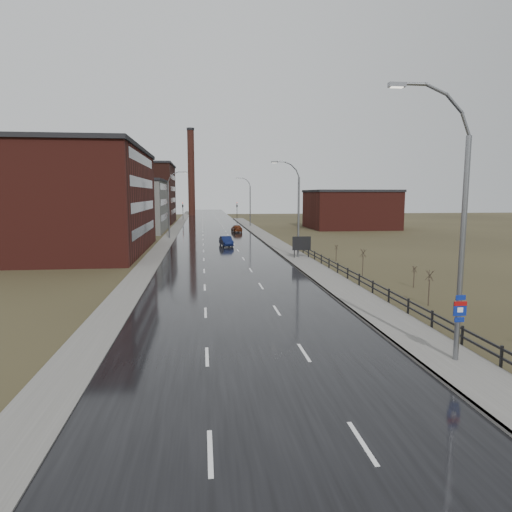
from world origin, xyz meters
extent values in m
plane|color=#2D2819|center=(0.00, 0.00, 0.00)|extent=(320.00, 320.00, 0.00)
cube|color=black|center=(0.00, 60.00, 0.03)|extent=(14.00, 300.00, 0.06)
cube|color=#595651|center=(8.60, 35.00, 0.09)|extent=(3.20, 180.00, 0.18)
cube|color=slate|center=(7.08, 35.00, 0.09)|extent=(0.16, 180.00, 0.18)
cube|color=#595651|center=(-8.20, 60.00, 0.06)|extent=(2.40, 260.00, 0.12)
cube|color=#471914|center=(-21.00, 45.00, 6.50)|extent=(22.00, 28.00, 13.00)
cube|color=black|center=(-21.00, 45.00, 13.25)|extent=(22.44, 28.56, 0.50)
cube|color=black|center=(-10.02, 45.00, 3.00)|extent=(0.06, 22.40, 1.20)
cube|color=black|center=(-10.02, 45.00, 6.00)|extent=(0.06, 22.40, 1.20)
cube|color=black|center=(-10.02, 45.00, 9.00)|extent=(0.06, 22.40, 1.20)
cube|color=black|center=(-10.02, 45.00, 12.00)|extent=(0.06, 22.40, 1.20)
cube|color=slate|center=(-18.00, 78.00, 5.00)|extent=(16.00, 20.00, 10.00)
cube|color=black|center=(-18.00, 78.00, 10.25)|extent=(16.32, 20.40, 0.50)
cube|color=black|center=(-10.02, 78.00, 3.00)|extent=(0.06, 16.00, 1.20)
cube|color=black|center=(-10.02, 78.00, 6.00)|extent=(0.06, 16.00, 1.20)
cube|color=black|center=(-10.02, 78.00, 9.00)|extent=(0.06, 16.00, 1.20)
cube|color=#331611|center=(-23.00, 108.00, 7.50)|extent=(26.00, 24.00, 15.00)
cube|color=black|center=(-23.00, 108.00, 15.25)|extent=(26.52, 24.48, 0.50)
cube|color=black|center=(-10.02, 108.00, 3.00)|extent=(0.06, 19.20, 1.20)
cube|color=black|center=(-10.02, 108.00, 6.00)|extent=(0.06, 19.20, 1.20)
cube|color=black|center=(-10.02, 108.00, 9.00)|extent=(0.06, 19.20, 1.20)
cube|color=black|center=(-10.02, 108.00, 12.00)|extent=(0.06, 19.20, 1.20)
cube|color=#471914|center=(30.30, 82.00, 4.00)|extent=(18.00, 16.00, 8.00)
cube|color=black|center=(30.30, 82.00, 8.25)|extent=(18.36, 16.32, 0.50)
cylinder|color=#331611|center=(-6.00, 150.00, 15.00)|extent=(2.40, 2.40, 30.00)
cylinder|color=black|center=(-6.00, 150.00, 30.30)|extent=(2.70, 2.70, 0.80)
cylinder|color=slate|center=(8.80, 2.00, 5.00)|extent=(0.24, 0.24, 10.00)
cylinder|color=slate|center=(8.61, 2.00, 10.46)|extent=(0.57, 0.14, 1.12)
cylinder|color=slate|center=(8.06, 2.00, 11.28)|extent=(0.91, 0.14, 0.91)
cylinder|color=slate|center=(7.25, 2.00, 11.82)|extent=(1.12, 0.14, 0.57)
cylinder|color=slate|center=(6.29, 2.00, 12.01)|extent=(1.15, 0.14, 0.14)
cube|color=slate|center=(5.54, 2.00, 11.96)|extent=(0.70, 0.28, 0.18)
cube|color=silver|center=(5.54, 2.00, 11.86)|extent=(0.50, 0.20, 0.04)
cube|color=navy|center=(8.80, 1.88, 3.05)|extent=(0.45, 0.04, 0.22)
cube|color=navy|center=(8.80, 1.88, 2.55)|extent=(0.60, 0.04, 0.65)
cube|color=maroon|center=(8.80, 1.87, 2.78)|extent=(0.60, 0.04, 0.20)
cube|color=navy|center=(8.80, 1.88, 2.05)|extent=(0.45, 0.04, 0.22)
cube|color=silver|center=(8.80, 1.86, 2.50)|extent=(0.26, 0.02, 0.22)
cylinder|color=slate|center=(8.80, 36.00, 4.75)|extent=(0.24, 0.24, 9.50)
cylinder|color=slate|center=(8.63, 36.00, 9.90)|extent=(0.51, 0.14, 0.98)
cylinder|color=slate|center=(8.16, 36.00, 10.62)|extent=(0.81, 0.14, 0.81)
cylinder|color=slate|center=(7.44, 36.00, 11.09)|extent=(0.98, 0.14, 0.51)
cylinder|color=slate|center=(6.60, 36.00, 11.26)|extent=(1.01, 0.14, 0.14)
cube|color=slate|center=(5.91, 36.00, 11.21)|extent=(0.70, 0.28, 0.18)
cube|color=silver|center=(5.91, 36.00, 11.11)|extent=(0.50, 0.20, 0.04)
cylinder|color=slate|center=(-8.00, 62.00, 4.75)|extent=(0.24, 0.24, 9.50)
cylinder|color=slate|center=(-7.83, 62.00, 9.90)|extent=(0.51, 0.14, 0.98)
cylinder|color=slate|center=(-7.36, 62.00, 10.62)|extent=(0.81, 0.14, 0.81)
cylinder|color=slate|center=(-6.64, 62.00, 11.09)|extent=(0.98, 0.14, 0.51)
cylinder|color=slate|center=(-5.80, 62.00, 11.26)|extent=(1.01, 0.14, 0.14)
cube|color=slate|center=(-5.11, 62.00, 11.21)|extent=(0.70, 0.28, 0.18)
cube|color=silver|center=(-5.11, 62.00, 11.11)|extent=(0.50, 0.20, 0.04)
cylinder|color=slate|center=(8.80, 90.00, 4.75)|extent=(0.24, 0.24, 9.50)
cylinder|color=slate|center=(8.63, 90.00, 9.90)|extent=(0.51, 0.14, 0.98)
cylinder|color=slate|center=(8.16, 90.00, 10.62)|extent=(0.81, 0.14, 0.81)
cylinder|color=slate|center=(7.44, 90.00, 11.09)|extent=(0.98, 0.14, 0.51)
cylinder|color=slate|center=(6.60, 90.00, 11.26)|extent=(1.01, 0.14, 0.14)
cube|color=slate|center=(5.91, 90.00, 11.21)|extent=(0.70, 0.28, 0.18)
cube|color=silver|center=(5.91, 90.00, 11.11)|extent=(0.50, 0.20, 0.04)
cube|color=black|center=(10.30, 1.00, 0.55)|extent=(0.10, 0.10, 1.10)
cube|color=black|center=(10.30, 4.00, 0.55)|extent=(0.10, 0.10, 1.10)
cube|color=black|center=(10.30, 7.00, 0.55)|extent=(0.10, 0.10, 1.10)
cube|color=black|center=(10.30, 10.00, 0.55)|extent=(0.10, 0.10, 1.10)
cube|color=black|center=(10.30, 13.00, 0.55)|extent=(0.10, 0.10, 1.10)
cube|color=black|center=(10.30, 16.00, 0.55)|extent=(0.10, 0.10, 1.10)
cube|color=black|center=(10.30, 19.00, 0.55)|extent=(0.10, 0.10, 1.10)
cube|color=black|center=(10.30, 22.00, 0.55)|extent=(0.10, 0.10, 1.10)
cube|color=black|center=(10.30, 25.00, 0.55)|extent=(0.10, 0.10, 1.10)
cube|color=black|center=(10.30, 28.00, 0.55)|extent=(0.10, 0.10, 1.10)
cube|color=black|center=(10.30, 31.00, 0.55)|extent=(0.10, 0.10, 1.10)
cube|color=black|center=(10.30, 34.00, 0.55)|extent=(0.10, 0.10, 1.10)
cube|color=black|center=(10.30, 37.00, 0.55)|extent=(0.10, 0.10, 1.10)
cube|color=black|center=(10.30, 40.00, 0.55)|extent=(0.10, 0.10, 1.10)
cube|color=black|center=(10.30, 43.00, 0.55)|extent=(0.10, 0.10, 1.10)
cube|color=black|center=(10.30, 18.50, 0.95)|extent=(0.08, 53.00, 0.10)
cube|color=black|center=(10.30, 18.50, 0.55)|extent=(0.08, 53.00, 0.10)
cylinder|color=#382D23|center=(12.86, 12.35, 0.91)|extent=(0.08, 0.08, 1.81)
cylinder|color=#382D23|center=(12.91, 12.35, 2.08)|extent=(0.04, 0.61, 0.72)
cylinder|color=#382D23|center=(12.87, 12.39, 2.08)|extent=(0.58, 0.23, 0.72)
cylinder|color=#382D23|center=(12.82, 12.38, 2.08)|extent=(0.35, 0.52, 0.73)
cylinder|color=#382D23|center=(12.82, 12.32, 2.08)|extent=(0.35, 0.52, 0.73)
cylinder|color=#382D23|center=(12.87, 12.30, 2.08)|extent=(0.58, 0.23, 0.72)
cylinder|color=#382D23|center=(14.65, 18.25, 0.66)|extent=(0.08, 0.08, 1.32)
cylinder|color=#382D23|center=(14.70, 18.25, 1.52)|extent=(0.04, 0.45, 0.53)
cylinder|color=#382D23|center=(14.66, 18.30, 1.52)|extent=(0.43, 0.18, 0.54)
cylinder|color=#382D23|center=(14.61, 18.28, 1.52)|extent=(0.26, 0.38, 0.54)
cylinder|color=#382D23|center=(14.61, 18.22, 1.52)|extent=(0.26, 0.38, 0.54)
cylinder|color=#382D23|center=(14.66, 18.20, 1.52)|extent=(0.43, 0.18, 0.54)
cylinder|color=#382D23|center=(12.19, 23.45, 0.96)|extent=(0.08, 0.08, 1.92)
cylinder|color=#382D23|center=(12.24, 23.45, 2.21)|extent=(0.04, 0.65, 0.76)
cylinder|color=#382D23|center=(12.21, 23.49, 2.21)|extent=(0.61, 0.24, 0.77)
cylinder|color=#382D23|center=(12.15, 23.48, 2.21)|extent=(0.36, 0.55, 0.77)
cylinder|color=#382D23|center=(12.15, 23.42, 2.21)|extent=(0.36, 0.55, 0.77)
cylinder|color=#382D23|center=(12.21, 23.40, 2.21)|extent=(0.61, 0.24, 0.77)
cylinder|color=#382D23|center=(12.66, 33.41, 0.68)|extent=(0.08, 0.08, 1.37)
cylinder|color=#382D23|center=(12.71, 33.41, 1.57)|extent=(0.04, 0.47, 0.55)
cylinder|color=#382D23|center=(12.68, 33.45, 1.57)|extent=(0.45, 0.18, 0.55)
cylinder|color=#382D23|center=(12.62, 33.44, 1.57)|extent=(0.27, 0.40, 0.56)
cylinder|color=#382D23|center=(12.62, 33.38, 1.57)|extent=(0.27, 0.40, 0.56)
cylinder|color=#382D23|center=(12.68, 33.36, 1.57)|extent=(0.45, 0.18, 0.55)
cube|color=black|center=(8.26, 35.60, 0.90)|extent=(0.10, 0.10, 1.80)
cube|color=black|center=(9.94, 35.60, 0.90)|extent=(0.10, 0.10, 1.80)
cube|color=silver|center=(9.10, 35.55, 1.86)|extent=(2.10, 0.08, 1.51)
cube|color=black|center=(9.10, 35.50, 1.86)|extent=(2.20, 0.04, 1.61)
cylinder|color=black|center=(-8.00, 120.00, 2.60)|extent=(0.16, 0.16, 5.20)
imported|color=black|center=(-8.00, 120.00, 4.75)|extent=(0.58, 2.73, 1.10)
sphere|color=#FF190C|center=(-8.00, 119.85, 5.05)|extent=(0.18, 0.18, 0.18)
cylinder|color=black|center=(8.00, 120.00, 2.60)|extent=(0.16, 0.16, 5.20)
imported|color=black|center=(8.00, 120.00, 4.75)|extent=(0.58, 2.73, 1.10)
sphere|color=#FF190C|center=(8.00, 119.85, 5.05)|extent=(0.18, 0.18, 0.18)
imported|color=#0B133A|center=(1.03, 49.87, 0.70)|extent=(2.00, 4.37, 1.39)
imported|color=#501F0D|center=(4.42, 74.39, 0.74)|extent=(2.20, 4.53, 1.49)
camera|label=1|loc=(-2.43, -16.49, 7.55)|focal=32.00mm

